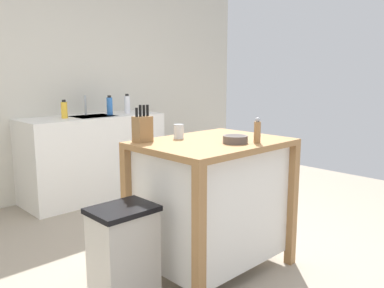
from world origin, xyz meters
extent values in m
plane|color=gray|center=(0.00, 0.00, 0.00)|extent=(6.84, 6.84, 0.00)
cube|color=beige|center=(0.00, 2.59, 1.30)|extent=(5.84, 0.10, 2.60)
cube|color=#9E7042|center=(0.09, 0.17, 0.90)|extent=(1.00, 0.75, 0.04)
cube|color=white|center=(0.09, 0.17, 0.49)|extent=(0.90, 0.65, 0.78)
cube|color=#9E7042|center=(-0.38, -0.18, 0.44)|extent=(0.06, 0.06, 0.88)
cube|color=#9E7042|center=(0.56, -0.18, 0.44)|extent=(0.06, 0.06, 0.88)
cube|color=#9E7042|center=(-0.38, 0.51, 0.44)|extent=(0.06, 0.06, 0.88)
cube|color=#9E7042|center=(0.56, 0.51, 0.44)|extent=(0.06, 0.06, 0.88)
cube|color=olive|center=(-0.29, 0.44, 1.01)|extent=(0.11, 0.09, 0.17)
cylinder|color=black|center=(-0.33, 0.44, 1.12)|extent=(0.02, 0.02, 0.06)
cylinder|color=black|center=(-0.30, 0.44, 1.13)|extent=(0.02, 0.02, 0.08)
cylinder|color=black|center=(-0.27, 0.44, 1.13)|extent=(0.02, 0.02, 0.07)
cylinder|color=black|center=(-0.25, 0.44, 1.13)|extent=(0.02, 0.02, 0.07)
cylinder|color=#564C47|center=(0.12, -0.01, 0.95)|extent=(0.16, 0.16, 0.05)
cylinder|color=#342D2A|center=(0.12, -0.01, 0.97)|extent=(0.13, 0.13, 0.01)
cylinder|color=silver|center=(-0.02, 0.38, 0.97)|extent=(0.07, 0.07, 0.10)
cylinder|color=#9E7042|center=(0.22, -0.11, 0.99)|extent=(0.04, 0.04, 0.14)
sphere|color=#99999E|center=(0.22, -0.11, 1.07)|extent=(0.03, 0.03, 0.03)
cube|color=#B7B2A8|center=(-0.65, 0.16, 0.30)|extent=(0.34, 0.26, 0.60)
cube|color=black|center=(-0.65, 0.16, 0.61)|extent=(0.36, 0.28, 0.03)
cube|color=white|center=(0.37, 2.24, 0.46)|extent=(1.55, 0.60, 0.91)
cube|color=silver|center=(0.37, 2.22, 0.90)|extent=(0.44, 0.36, 0.03)
cylinder|color=#B7BCC1|center=(0.37, 2.38, 1.02)|extent=(0.02, 0.02, 0.22)
cylinder|color=blue|center=(0.56, 2.19, 1.01)|extent=(0.06, 0.06, 0.19)
cylinder|color=black|center=(0.56, 2.19, 1.12)|extent=(0.04, 0.04, 0.02)
cylinder|color=yellow|center=(0.04, 2.22, 1.00)|extent=(0.06, 0.06, 0.17)
cylinder|color=black|center=(0.04, 2.22, 1.09)|extent=(0.04, 0.04, 0.02)
cylinder|color=white|center=(0.81, 2.21, 1.01)|extent=(0.07, 0.07, 0.20)
cylinder|color=black|center=(0.81, 2.21, 1.13)|extent=(0.04, 0.04, 0.02)
camera|label=1|loc=(-1.84, -1.65, 1.37)|focal=37.22mm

